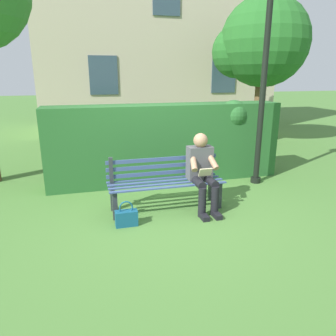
% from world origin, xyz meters
% --- Properties ---
extents(ground, '(60.00, 60.00, 0.00)m').
position_xyz_m(ground, '(0.00, 0.00, 0.00)').
color(ground, '#477533').
extents(park_bench, '(1.78, 0.50, 0.84)m').
position_xyz_m(park_bench, '(0.00, -0.07, 0.44)').
color(park_bench, '#2D3338').
rests_on(park_bench, ground).
extents(person_seated, '(0.44, 0.73, 1.18)m').
position_xyz_m(person_seated, '(-0.54, 0.10, 0.63)').
color(person_seated, '#4C4C51').
rests_on(person_seated, ground).
extents(hedge_backdrop, '(4.51, 0.69, 1.55)m').
position_xyz_m(hedge_backdrop, '(-0.39, -1.40, 0.78)').
color(hedge_backdrop, '#265B28').
rests_on(hedge_backdrop, ground).
extents(building_facade, '(8.33, 3.33, 7.13)m').
position_xyz_m(building_facade, '(-1.67, -7.94, 3.56)').
color(building_facade, '#BCAD93').
rests_on(building_facade, ground).
extents(handbag, '(0.31, 0.14, 0.37)m').
position_xyz_m(handbag, '(0.68, 0.41, 0.12)').
color(handbag, navy).
rests_on(handbag, ground).
extents(tree_far, '(2.60, 2.48, 4.14)m').
position_xyz_m(tree_far, '(-3.82, -4.13, 2.84)').
color(tree_far, brown).
rests_on(tree_far, ground).
extents(lamp_post, '(0.31, 0.31, 3.63)m').
position_xyz_m(lamp_post, '(-2.02, -0.79, 2.35)').
color(lamp_post, black).
rests_on(lamp_post, ground).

